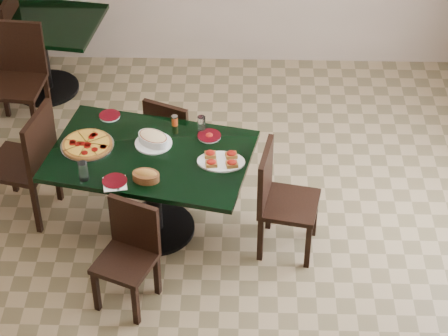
{
  "coord_description": "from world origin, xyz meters",
  "views": [
    {
      "loc": [
        0.28,
        -4.76,
        4.68
      ],
      "look_at": [
        0.16,
        0.0,
        0.82
      ],
      "focal_mm": 70.0,
      "sensor_mm": 36.0,
      "label": 1
    }
  ],
  "objects_px": {
    "chair_near": "(129,250)",
    "chair_left": "(29,158)",
    "back_table": "(40,42)",
    "back_chair_near": "(17,72)",
    "lasagna_casserole": "(153,139)",
    "bread_basket": "(146,176)",
    "bruschetta_platter": "(221,160)",
    "main_table": "(152,173)",
    "chair_right": "(279,196)",
    "chair_far": "(173,136)",
    "back_chair_left": "(2,37)",
    "pepperoni_pizza": "(87,144)"
  },
  "relations": [
    {
      "from": "chair_near",
      "to": "pepperoni_pizza",
      "type": "bearing_deg",
      "value": 139.11
    },
    {
      "from": "chair_near",
      "to": "lasagna_casserole",
      "type": "xyz_separation_m",
      "value": [
        0.11,
        0.81,
        0.35
      ]
    },
    {
      "from": "back_chair_near",
      "to": "lasagna_casserole",
      "type": "height_order",
      "value": "back_chair_near"
    },
    {
      "from": "chair_far",
      "to": "chair_left",
      "type": "height_order",
      "value": "chair_left"
    },
    {
      "from": "lasagna_casserole",
      "to": "chair_near",
      "type": "bearing_deg",
      "value": -63.82
    },
    {
      "from": "back_table",
      "to": "chair_right",
      "type": "relative_size",
      "value": 1.39
    },
    {
      "from": "pepperoni_pizza",
      "to": "chair_far",
      "type": "bearing_deg",
      "value": 42.94
    },
    {
      "from": "chair_far",
      "to": "bread_basket",
      "type": "height_order",
      "value": "bread_basket"
    },
    {
      "from": "back_chair_near",
      "to": "chair_near",
      "type": "bearing_deg",
      "value": -54.22
    },
    {
      "from": "bruschetta_platter",
      "to": "chair_near",
      "type": "bearing_deg",
      "value": -133.54
    },
    {
      "from": "back_table",
      "to": "lasagna_casserole",
      "type": "distance_m",
      "value": 2.2
    },
    {
      "from": "chair_near",
      "to": "back_chair_left",
      "type": "xyz_separation_m",
      "value": [
        -1.47,
        2.67,
        0.09
      ]
    },
    {
      "from": "chair_near",
      "to": "back_chair_left",
      "type": "distance_m",
      "value": 3.05
    },
    {
      "from": "chair_far",
      "to": "chair_near",
      "type": "distance_m",
      "value": 1.32
    },
    {
      "from": "chair_far",
      "to": "chair_left",
      "type": "xyz_separation_m",
      "value": [
        -1.06,
        -0.44,
        0.1
      ]
    },
    {
      "from": "back_table",
      "to": "back_chair_near",
      "type": "height_order",
      "value": "back_chair_near"
    },
    {
      "from": "pepperoni_pizza",
      "to": "bread_basket",
      "type": "bearing_deg",
      "value": -38.6
    },
    {
      "from": "back_table",
      "to": "chair_far",
      "type": "height_order",
      "value": "chair_far"
    },
    {
      "from": "chair_far",
      "to": "chair_near",
      "type": "height_order",
      "value": "chair_far"
    },
    {
      "from": "pepperoni_pizza",
      "to": "lasagna_casserole",
      "type": "bearing_deg",
      "value": 4.97
    },
    {
      "from": "back_chair_left",
      "to": "chair_left",
      "type": "bearing_deg",
      "value": 22.77
    },
    {
      "from": "chair_near",
      "to": "lasagna_casserole",
      "type": "distance_m",
      "value": 0.89
    },
    {
      "from": "chair_far",
      "to": "chair_near",
      "type": "bearing_deg",
      "value": 104.32
    },
    {
      "from": "back_table",
      "to": "chair_near",
      "type": "xyz_separation_m",
      "value": [
        1.11,
        -2.61,
        -0.08
      ]
    },
    {
      "from": "back_chair_left",
      "to": "pepperoni_pizza",
      "type": "height_order",
      "value": "back_chair_left"
    },
    {
      "from": "chair_near",
      "to": "back_chair_near",
      "type": "relative_size",
      "value": 0.81
    },
    {
      "from": "chair_far",
      "to": "lasagna_casserole",
      "type": "height_order",
      "value": "lasagna_casserole"
    },
    {
      "from": "pepperoni_pizza",
      "to": "bruschetta_platter",
      "type": "height_order",
      "value": "bruschetta_platter"
    },
    {
      "from": "back_chair_left",
      "to": "bruschetta_platter",
      "type": "distance_m",
      "value": 2.96
    },
    {
      "from": "chair_near",
      "to": "chair_left",
      "type": "relative_size",
      "value": 0.82
    },
    {
      "from": "chair_far",
      "to": "pepperoni_pizza",
      "type": "relative_size",
      "value": 2.06
    },
    {
      "from": "main_table",
      "to": "chair_near",
      "type": "height_order",
      "value": "chair_near"
    },
    {
      "from": "main_table",
      "to": "back_table",
      "type": "height_order",
      "value": "same"
    },
    {
      "from": "lasagna_casserole",
      "to": "pepperoni_pizza",
      "type": "bearing_deg",
      "value": -141.06
    },
    {
      "from": "chair_far",
      "to": "bread_basket",
      "type": "xyz_separation_m",
      "value": [
        -0.11,
        -0.92,
        0.34
      ]
    },
    {
      "from": "back_table",
      "to": "chair_left",
      "type": "bearing_deg",
      "value": -73.25
    },
    {
      "from": "chair_near",
      "to": "bruschetta_platter",
      "type": "relative_size",
      "value": 2.24
    },
    {
      "from": "chair_far",
      "to": "bread_basket",
      "type": "bearing_deg",
      "value": 106.5
    },
    {
      "from": "back_table",
      "to": "chair_left",
      "type": "xyz_separation_m",
      "value": [
        0.26,
        -1.75,
        0.03
      ]
    },
    {
      "from": "chair_near",
      "to": "chair_left",
      "type": "xyz_separation_m",
      "value": [
        -0.86,
        0.86,
        0.11
      ]
    },
    {
      "from": "chair_far",
      "to": "back_chair_left",
      "type": "xyz_separation_m",
      "value": [
        -1.68,
        1.37,
        0.08
      ]
    },
    {
      "from": "lasagna_casserole",
      "to": "bruschetta_platter",
      "type": "xyz_separation_m",
      "value": [
        0.51,
        -0.21,
        -0.02
      ]
    },
    {
      "from": "bruschetta_platter",
      "to": "bread_basket",
      "type": "bearing_deg",
      "value": -155.64
    },
    {
      "from": "chair_left",
      "to": "bread_basket",
      "type": "xyz_separation_m",
      "value": [
        0.95,
        -0.47,
        0.24
      ]
    },
    {
      "from": "main_table",
      "to": "bruschetta_platter",
      "type": "relative_size",
      "value": 4.49
    },
    {
      "from": "main_table",
      "to": "chair_right",
      "type": "xyz_separation_m",
      "value": [
        0.94,
        -0.15,
        -0.07
      ]
    },
    {
      "from": "back_table",
      "to": "chair_near",
      "type": "distance_m",
      "value": 2.84
    },
    {
      "from": "chair_far",
      "to": "chair_right",
      "type": "xyz_separation_m",
      "value": [
        0.84,
        -0.77,
        0.05
      ]
    },
    {
      "from": "back_chair_left",
      "to": "bread_basket",
      "type": "bearing_deg",
      "value": 38.45
    },
    {
      "from": "chair_right",
      "to": "pepperoni_pizza",
      "type": "xyz_separation_m",
      "value": [
        -1.42,
        0.23,
        0.27
      ]
    }
  ]
}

